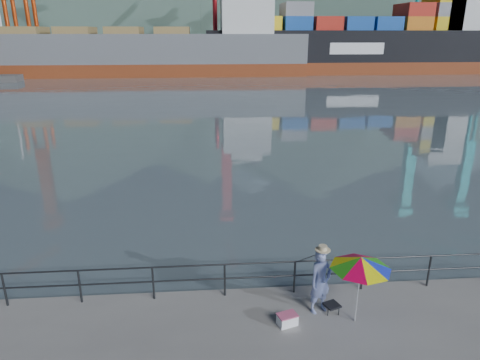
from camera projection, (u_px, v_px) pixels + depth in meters
name	position (u px, v px, depth m)	size (l,w,h in m)	color
harbor_water	(202.00, 57.00, 133.10)	(500.00, 280.00, 0.00)	slate
far_dock	(245.00, 66.00, 98.99)	(200.00, 40.00, 0.40)	#514F4C
guardrail	(189.00, 281.00, 12.00)	(22.00, 0.06, 1.03)	#2D3033
container_stacks	(354.00, 52.00, 100.39)	(58.00, 5.40, 7.80)	gray
fisherman	(321.00, 281.00, 11.28)	(0.66, 0.43, 1.81)	#1D3997
beach_umbrella	(361.00, 263.00, 10.59)	(1.72, 1.72, 1.88)	white
folding_stool	(332.00, 308.00, 11.46)	(0.48, 0.48, 0.24)	black
cooler_bag	(287.00, 320.00, 10.97)	(0.48, 0.32, 0.28)	white
fishing_rod	(303.00, 286.00, 12.70)	(0.02, 0.02, 1.90)	black
bulk_carrier	(156.00, 51.00, 77.64)	(57.91, 10.02, 14.50)	maroon
container_ship	(358.00, 40.00, 81.27)	(54.34, 9.06, 18.10)	maroon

